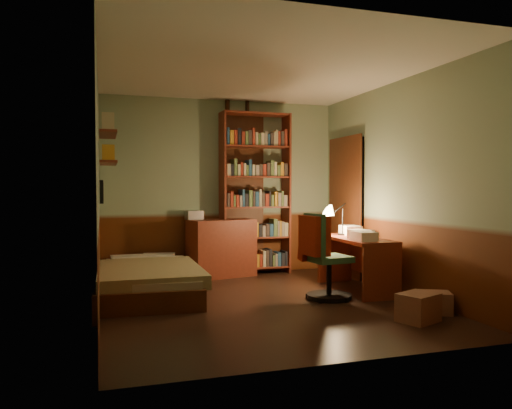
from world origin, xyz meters
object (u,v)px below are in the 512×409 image
object	(u,v)px
mini_stereo	(194,215)
office_chair	(329,253)
bed	(148,269)
desk_lamp	(343,211)
cardboard_box_b	(435,303)
dresser	(221,248)
desk	(356,264)
bookshelf	(255,194)
cardboard_box_a	(418,308)

from	to	relation	value
mini_stereo	office_chair	bearing A→B (deg)	-64.63
bed	desk_lamp	size ratio (longest dim) A/B	3.30
mini_stereo	cardboard_box_b	world-z (taller)	mini_stereo
bed	dresser	world-z (taller)	dresser
cardboard_box_b	desk	bearing A→B (deg)	99.98
dresser	bookshelf	distance (m)	0.96
bed	mini_stereo	xyz separation A→B (m)	(0.76, 1.03, 0.59)
bed	desk_lamp	distance (m)	2.61
dresser	desk_lamp	size ratio (longest dim) A/B	1.48
desk_lamp	cardboard_box_b	size ratio (longest dim) A/B	2.02
bookshelf	dresser	bearing A→B (deg)	-174.02
bed	cardboard_box_b	bearing A→B (deg)	-30.06
bookshelf	office_chair	distance (m)	2.03
bed	mini_stereo	bearing A→B (deg)	57.22
desk_lamp	cardboard_box_a	distance (m)	2.02
dresser	cardboard_box_b	world-z (taller)	dresser
cardboard_box_a	dresser	bearing A→B (deg)	113.04
bed	cardboard_box_a	distance (m)	3.15
desk	bed	bearing A→B (deg)	168.37
cardboard_box_a	cardboard_box_b	distance (m)	0.43
mini_stereo	cardboard_box_a	size ratio (longest dim) A/B	0.64
cardboard_box_b	cardboard_box_a	bearing A→B (deg)	-147.70
dresser	desk	bearing A→B (deg)	-59.11
desk	dresser	bearing A→B (deg)	134.50
bookshelf	cardboard_box_b	world-z (taller)	bookshelf
dresser	cardboard_box_a	size ratio (longest dim) A/B	2.56
bed	office_chair	xyz separation A→B (m)	(1.99, -0.89, 0.22)
dresser	cardboard_box_a	xyz separation A→B (m)	(1.26, -2.96, -0.28)
bed	cardboard_box_a	bearing A→B (deg)	-37.19
desk	cardboard_box_b	xyz separation A→B (m)	(0.22, -1.26, -0.22)
mini_stereo	bookshelf	world-z (taller)	bookshelf
cardboard_box_b	bed	bearing A→B (deg)	146.48
office_chair	cardboard_box_a	world-z (taller)	office_chair
mini_stereo	desk	size ratio (longest dim) A/B	0.19
bed	dresser	xyz separation A→B (m)	(1.13, 0.91, 0.11)
desk	desk_lamp	size ratio (longest dim) A/B	1.98
office_chair	desk	bearing A→B (deg)	25.06
bookshelf	desk_lamp	world-z (taller)	bookshelf
desk	desk_lamp	world-z (taller)	desk_lamp
mini_stereo	cardboard_box_b	size ratio (longest dim) A/B	0.75
cardboard_box_a	mini_stereo	bearing A→B (deg)	117.91
bookshelf	desk_lamp	size ratio (longest dim) A/B	3.81
mini_stereo	desk	distance (m)	2.45
cardboard_box_a	cardboard_box_b	bearing A→B (deg)	32.30
dresser	office_chair	xyz separation A→B (m)	(0.86, -1.80, 0.12)
bookshelf	cardboard_box_a	bearing A→B (deg)	-79.70
bookshelf	desk	distance (m)	1.97
bookshelf	cardboard_box_b	size ratio (longest dim) A/B	7.69
dresser	desk_lamp	xyz separation A→B (m)	(1.38, -1.13, 0.57)
desk	office_chair	world-z (taller)	office_chair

